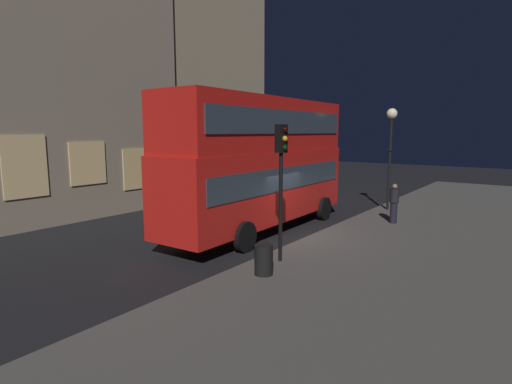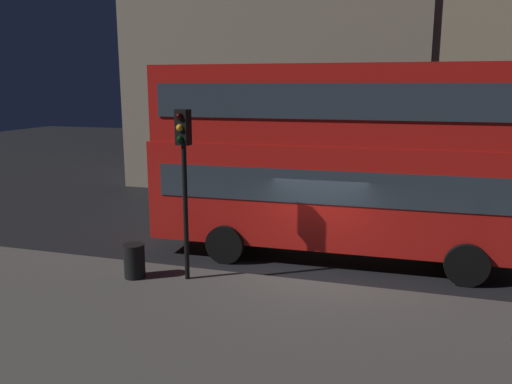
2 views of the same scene
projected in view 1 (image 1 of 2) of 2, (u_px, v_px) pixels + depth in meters
ground_plane at (289, 237)px, 16.06m from camera, size 80.00×80.00×0.00m
sidewalk_slab at (445, 263)px, 12.70m from camera, size 44.00×9.98×0.12m
building_with_clock at (7, 33)px, 18.98m from camera, size 14.01×7.77×17.50m
building_plain_facade at (164, 44)px, 26.95m from camera, size 12.20×8.12×19.89m
double_decker_bus at (261, 158)px, 16.61m from camera, size 10.50×2.94×5.47m
traffic_light_near_kerb at (281, 164)px, 12.27m from camera, size 0.36×0.38×4.24m
traffic_light_far_side at (313, 149)px, 27.17m from camera, size 0.37×0.39×4.22m
street_lamp at (391, 134)px, 20.53m from camera, size 0.53×0.53×5.20m
pedestrian at (394, 203)px, 17.87m from camera, size 0.39×0.39×1.76m
litter_bin at (264, 260)px, 11.43m from camera, size 0.53×0.53×0.87m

